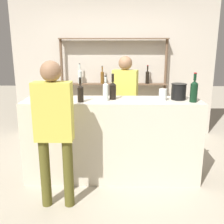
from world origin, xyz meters
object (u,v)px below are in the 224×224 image
object	(u,v)px
ice_bucket	(179,92)
server_behind_counter	(125,98)
cork_jar	(163,95)
wine_glass	(47,90)
counter_bottle_2	(106,91)
customer_left	(54,124)
counter_bottle_1	(194,91)
counter_bottle_0	(80,93)
counter_bottle_3	(113,90)

from	to	relation	value
ice_bucket	server_behind_counter	world-z (taller)	server_behind_counter
cork_jar	wine_glass	bearing A→B (deg)	177.53
counter_bottle_2	customer_left	size ratio (longest dim) A/B	0.19
wine_glass	cork_jar	world-z (taller)	wine_glass
wine_glass	ice_bucket	size ratio (longest dim) A/B	0.74
server_behind_counter	counter_bottle_1	bearing A→B (deg)	58.06
server_behind_counter	counter_bottle_0	bearing A→B (deg)	-17.06
counter_bottle_3	cork_jar	distance (m)	0.64
wine_glass	server_behind_counter	world-z (taller)	server_behind_counter
customer_left	counter_bottle_0	bearing A→B (deg)	-22.48
counter_bottle_2	cork_jar	size ratio (longest dim) A/B	2.12
ice_bucket	cork_jar	bearing A→B (deg)	-166.27
counter_bottle_0	counter_bottle_2	size ratio (longest dim) A/B	0.97
ice_bucket	cork_jar	xyz separation A→B (m)	(-0.21, -0.05, -0.03)
counter_bottle_2	counter_bottle_3	world-z (taller)	counter_bottle_3
counter_bottle_0	cork_jar	size ratio (longest dim) A/B	2.05
cork_jar	counter_bottle_0	bearing A→B (deg)	-173.28
counter_bottle_1	cork_jar	world-z (taller)	counter_bottle_1
counter_bottle_1	wine_glass	distance (m)	1.85
counter_bottle_1	ice_bucket	size ratio (longest dim) A/B	1.75
counter_bottle_3	cork_jar	bearing A→B (deg)	-4.60
counter_bottle_2	cork_jar	xyz separation A→B (m)	(0.72, 0.03, -0.05)
counter_bottle_2	counter_bottle_3	bearing A→B (deg)	42.78
counter_bottle_0	server_behind_counter	xyz separation A→B (m)	(0.57, 0.91, -0.25)
counter_bottle_0	counter_bottle_3	xyz separation A→B (m)	(0.39, 0.17, 0.01)
counter_bottle_1	counter_bottle_2	distance (m)	1.08
counter_bottle_3	counter_bottle_1	bearing A→B (deg)	-8.18
ice_bucket	counter_bottle_2	bearing A→B (deg)	-174.98
counter_bottle_0	cork_jar	world-z (taller)	counter_bottle_0
counter_bottle_1	counter_bottle_2	size ratio (longest dim) A/B	1.15
ice_bucket	customer_left	bearing A→B (deg)	-154.45
counter_bottle_0	counter_bottle_3	bearing A→B (deg)	23.62
counter_bottle_0	ice_bucket	world-z (taller)	counter_bottle_0
counter_bottle_2	wine_glass	xyz separation A→B (m)	(-0.76, 0.09, -0.01)
counter_bottle_0	ice_bucket	size ratio (longest dim) A/B	1.47
counter_bottle_1	ice_bucket	world-z (taller)	counter_bottle_1
counter_bottle_1	customer_left	size ratio (longest dim) A/B	0.22
counter_bottle_1	wine_glass	xyz separation A→B (m)	(-1.84, 0.16, -0.03)
customer_left	ice_bucket	bearing A→B (deg)	-64.34
counter_bottle_3	ice_bucket	bearing A→B (deg)	0.02
counter_bottle_3	ice_bucket	world-z (taller)	counter_bottle_3
counter_bottle_0	ice_bucket	distance (m)	1.25
counter_bottle_1	customer_left	bearing A→B (deg)	-161.03
counter_bottle_2	ice_bucket	bearing A→B (deg)	5.02
counter_bottle_0	server_behind_counter	world-z (taller)	server_behind_counter
counter_bottle_0	wine_glass	size ratio (longest dim) A/B	1.98
customer_left	wine_glass	bearing A→B (deg)	18.72
counter_bottle_3	wine_glass	world-z (taller)	counter_bottle_3
counter_bottle_3	server_behind_counter	world-z (taller)	server_behind_counter
ice_bucket	customer_left	size ratio (longest dim) A/B	0.13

